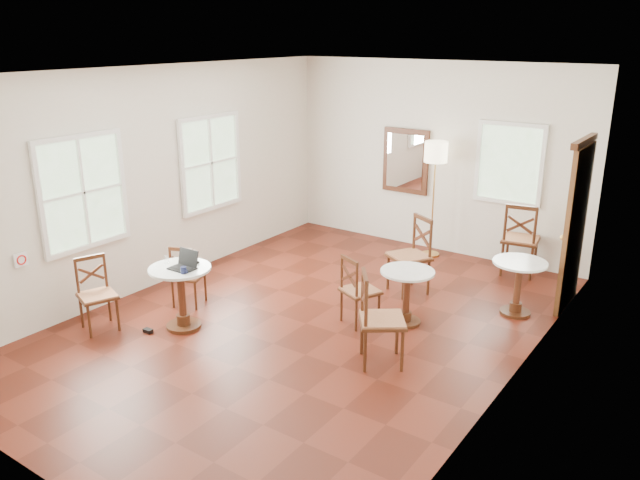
# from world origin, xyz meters

# --- Properties ---
(ground) EXTENTS (7.00, 7.00, 0.00)m
(ground) POSITION_xyz_m (0.00, 0.00, 0.00)
(ground) COLOR #51190D
(ground) RESTS_ON ground
(room_shell) EXTENTS (5.02, 7.02, 3.01)m
(room_shell) POSITION_xyz_m (-0.06, 0.27, 1.89)
(room_shell) COLOR silver
(room_shell) RESTS_ON ground
(cafe_table_near) EXTENTS (0.73, 0.73, 0.78)m
(cafe_table_near) POSITION_xyz_m (-1.16, -0.93, 0.48)
(cafe_table_near) COLOR #432210
(cafe_table_near) RESTS_ON ground
(cafe_table_mid) EXTENTS (0.65, 0.65, 0.69)m
(cafe_table_mid) POSITION_xyz_m (0.99, 0.72, 0.43)
(cafe_table_mid) COLOR #432210
(cafe_table_mid) RESTS_ON ground
(cafe_table_back) EXTENTS (0.67, 0.67, 0.71)m
(cafe_table_back) POSITION_xyz_m (2.01, 1.75, 0.44)
(cafe_table_back) COLOR #432210
(cafe_table_back) RESTS_ON ground
(chair_near_a) EXTENTS (0.50, 0.50, 0.83)m
(chair_near_a) POSITION_xyz_m (-1.59, -0.42, 0.42)
(chair_near_a) COLOR #432210
(chair_near_a) RESTS_ON ground
(chair_near_b) EXTENTS (0.53, 0.53, 0.89)m
(chair_near_b) POSITION_xyz_m (-1.97, -1.52, 0.44)
(chair_near_b) COLOR #432210
(chair_near_b) RESTS_ON ground
(chair_mid_a) EXTENTS (0.53, 0.53, 0.87)m
(chair_mid_a) POSITION_xyz_m (0.52, 0.38, 0.44)
(chair_mid_a) COLOR #432210
(chair_mid_a) RESTS_ON ground
(chair_mid_b) EXTENTS (0.66, 0.66, 1.03)m
(chair_mid_b) POSITION_xyz_m (1.21, -0.33, 0.51)
(chair_mid_b) COLOR #432210
(chair_mid_b) RESTS_ON ground
(chair_back_a) EXTENTS (0.57, 0.57, 1.09)m
(chair_back_a) POSITION_xyz_m (1.58, 3.13, 0.54)
(chair_back_a) COLOR #432210
(chair_back_a) RESTS_ON ground
(chair_back_b) EXTENTS (0.66, 0.66, 1.05)m
(chair_back_b) POSITION_xyz_m (0.57, 1.64, 0.52)
(chair_back_b) COLOR #432210
(chair_back_b) RESTS_ON ground
(floor_lamp) EXTENTS (0.35, 0.35, 1.82)m
(floor_lamp) POSITION_xyz_m (0.17, 3.15, 1.55)
(floor_lamp) COLOR #BF8C3F
(floor_lamp) RESTS_ON ground
(laptop) EXTENTS (0.30, 0.25, 0.21)m
(laptop) POSITION_xyz_m (-1.09, -0.91, 0.83)
(laptop) COLOR black
(laptop) RESTS_ON cafe_table_near
(mouse) EXTENTS (0.09, 0.06, 0.03)m
(mouse) POSITION_xyz_m (-1.09, -0.71, 0.79)
(mouse) COLOR black
(mouse) RESTS_ON cafe_table_near
(navy_mug) EXTENTS (0.10, 0.07, 0.08)m
(navy_mug) POSITION_xyz_m (-0.97, -1.04, 0.82)
(navy_mug) COLOR #111639
(navy_mug) RESTS_ON cafe_table_near
(water_glass) EXTENTS (0.06, 0.06, 0.10)m
(water_glass) POSITION_xyz_m (-1.39, -0.91, 0.82)
(water_glass) COLOR white
(water_glass) RESTS_ON cafe_table_near
(power_adapter) EXTENTS (0.11, 0.07, 0.05)m
(power_adapter) POSITION_xyz_m (-1.40, -1.28, 0.02)
(power_adapter) COLOR black
(power_adapter) RESTS_ON ground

